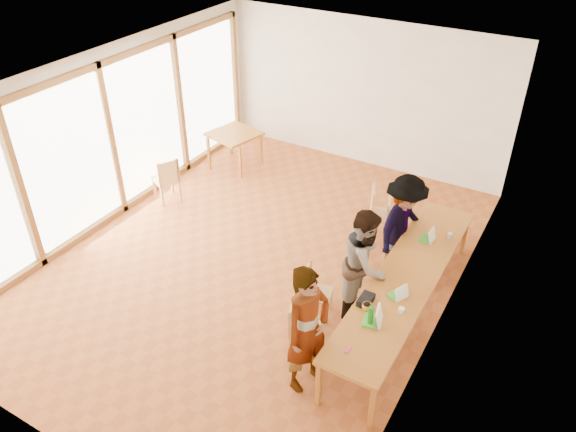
% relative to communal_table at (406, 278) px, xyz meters
% --- Properties ---
extents(ground, '(8.00, 8.00, 0.00)m').
position_rel_communal_table_xyz_m(ground, '(-2.50, 0.10, -0.70)').
color(ground, '#A95829').
rests_on(ground, ground).
extents(wall_back, '(6.00, 0.10, 3.00)m').
position_rel_communal_table_xyz_m(wall_back, '(-2.50, 4.10, 0.80)').
color(wall_back, white).
rests_on(wall_back, ground).
extents(wall_front, '(6.00, 0.10, 3.00)m').
position_rel_communal_table_xyz_m(wall_front, '(-2.50, -3.90, 0.80)').
color(wall_front, white).
rests_on(wall_front, ground).
extents(wall_right, '(0.10, 8.00, 3.00)m').
position_rel_communal_table_xyz_m(wall_right, '(0.50, 0.10, 0.80)').
color(wall_right, white).
rests_on(wall_right, ground).
extents(window_wall, '(0.10, 8.00, 3.00)m').
position_rel_communal_table_xyz_m(window_wall, '(-5.46, 0.10, 0.80)').
color(window_wall, white).
rests_on(window_wall, ground).
extents(ceiling, '(6.00, 8.00, 0.04)m').
position_rel_communal_table_xyz_m(ceiling, '(-2.50, 0.10, 2.32)').
color(ceiling, white).
rests_on(ceiling, wall_back).
extents(communal_table, '(0.80, 4.00, 0.75)m').
position_rel_communal_table_xyz_m(communal_table, '(0.00, 0.00, 0.00)').
color(communal_table, '#B27027').
rests_on(communal_table, ground).
extents(side_table, '(0.90, 0.90, 0.75)m').
position_rel_communal_table_xyz_m(side_table, '(-4.65, 2.60, -0.03)').
color(side_table, '#B27027').
rests_on(side_table, ground).
extents(chair_near, '(0.48, 0.48, 0.43)m').
position_rel_communal_table_xyz_m(chair_near, '(-0.97, -1.30, -0.21)').
color(chair_near, '#E2B871').
rests_on(chair_near, ground).
extents(chair_mid, '(0.46, 0.46, 0.43)m').
position_rel_communal_table_xyz_m(chair_mid, '(-1.15, -0.57, -0.21)').
color(chair_mid, '#E2B871').
rests_on(chair_mid, ground).
extents(chair_far, '(0.59, 0.59, 0.52)m').
position_rel_communal_table_xyz_m(chair_far, '(-1.07, 1.61, -0.10)').
color(chair_far, '#E2B871').
rests_on(chair_far, ground).
extents(chair_empty, '(0.59, 0.59, 0.54)m').
position_rel_communal_table_xyz_m(chair_empty, '(-0.70, 1.38, -0.09)').
color(chair_empty, '#E2B871').
rests_on(chair_empty, ground).
extents(chair_spare, '(0.56, 0.56, 0.48)m').
position_rel_communal_table_xyz_m(chair_spare, '(-4.91, 0.78, -0.15)').
color(chair_spare, '#E2B871').
rests_on(chair_spare, ground).
extents(person_near, '(0.60, 0.74, 1.77)m').
position_rel_communal_table_xyz_m(person_near, '(-0.63, -1.70, 0.18)').
color(person_near, gray).
rests_on(person_near, ground).
extents(person_mid, '(0.75, 0.90, 1.69)m').
position_rel_communal_table_xyz_m(person_mid, '(-0.56, -0.15, 0.14)').
color(person_mid, gray).
rests_on(person_mid, ground).
extents(person_far, '(0.81, 1.19, 1.71)m').
position_rel_communal_table_xyz_m(person_far, '(-0.42, 0.96, 0.15)').
color(person_far, gray).
rests_on(person_far, ground).
extents(laptop_near, '(0.28, 0.31, 0.23)m').
position_rel_communal_table_xyz_m(laptop_near, '(-0.04, -1.05, 0.11)').
color(laptop_near, green).
rests_on(laptop_near, communal_table).
extents(laptop_mid, '(0.27, 0.28, 0.19)m').
position_rel_communal_table_xyz_m(laptop_mid, '(0.06, -0.46, 0.10)').
color(laptop_mid, green).
rests_on(laptop_mid, communal_table).
extents(laptop_far, '(0.21, 0.25, 0.20)m').
position_rel_communal_table_xyz_m(laptop_far, '(-0.01, 0.95, 0.10)').
color(laptop_far, green).
rests_on(laptop_far, communal_table).
extents(yellow_mug, '(0.14, 0.14, 0.10)m').
position_rel_communal_table_xyz_m(yellow_mug, '(-0.20, -0.90, 0.10)').
color(yellow_mug, orange).
rests_on(yellow_mug, communal_table).
extents(green_bottle, '(0.07, 0.07, 0.28)m').
position_rel_communal_table_xyz_m(green_bottle, '(-0.07, -1.12, 0.19)').
color(green_bottle, '#196B1A').
rests_on(green_bottle, communal_table).
extents(clear_glass, '(0.07, 0.07, 0.09)m').
position_rel_communal_table_xyz_m(clear_glass, '(0.24, 1.16, 0.09)').
color(clear_glass, silver).
rests_on(clear_glass, communal_table).
extents(condiment_cup, '(0.08, 0.08, 0.06)m').
position_rel_communal_table_xyz_m(condiment_cup, '(0.18, -0.72, 0.08)').
color(condiment_cup, white).
rests_on(condiment_cup, communal_table).
extents(pink_phone, '(0.05, 0.10, 0.01)m').
position_rel_communal_table_xyz_m(pink_phone, '(-0.12, -1.64, 0.05)').
color(pink_phone, '#D32F6F').
rests_on(pink_phone, communal_table).
extents(black_pouch, '(0.16, 0.26, 0.09)m').
position_rel_communal_table_xyz_m(black_pouch, '(-0.27, -0.78, 0.09)').
color(black_pouch, black).
rests_on(black_pouch, communal_table).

